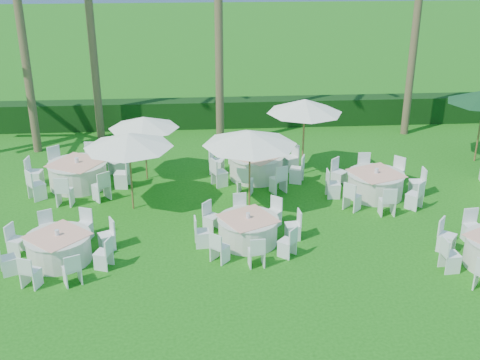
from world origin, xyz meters
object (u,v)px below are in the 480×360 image
object	(u,v)px
umbrella_b	(250,138)
umbrella_d	(305,106)
banquet_table_a	(59,247)
umbrella_a	(128,140)
banquet_table_e	(256,166)
banquet_table_d	(78,174)
umbrella_c	(144,122)
banquet_table_b	(248,229)
banquet_table_f	(375,184)

from	to	relation	value
umbrella_b	umbrella_d	xyz separation A→B (m)	(2.15, 2.73, 0.18)
umbrella_d	banquet_table_a	bearing A→B (deg)	-143.23
umbrella_a	banquet_table_e	bearing A→B (deg)	28.67
banquet_table_d	banquet_table_e	bearing A→B (deg)	3.11
banquet_table_d	umbrella_b	distance (m)	6.38
umbrella_a	umbrella_c	world-z (taller)	umbrella_a
umbrella_a	umbrella_b	world-z (taller)	umbrella_b
banquet_table_d	banquet_table_e	world-z (taller)	banquet_table_d
banquet_table_b	umbrella_a	size ratio (longest dim) A/B	1.10
umbrella_b	umbrella_c	xyz separation A→B (m)	(-3.41, 2.68, -0.27)
banquet_table_a	banquet_table_e	world-z (taller)	banquet_table_e
banquet_table_b	banquet_table_e	distance (m)	4.77
banquet_table_b	umbrella_c	bearing A→B (deg)	122.94
umbrella_d	banquet_table_e	bearing A→B (deg)	-172.45
banquet_table_f	umbrella_c	world-z (taller)	umbrella_c
banquet_table_b	umbrella_b	bearing A→B (deg)	83.98
banquet_table_f	banquet_table_b	bearing A→B (deg)	-147.36
banquet_table_b	umbrella_d	bearing A→B (deg)	64.24
umbrella_b	banquet_table_d	bearing A→B (deg)	159.15
banquet_table_b	banquet_table_a	bearing A→B (deg)	-172.73
umbrella_a	umbrella_d	world-z (taller)	umbrella_d
banquet_table_d	banquet_table_f	xyz separation A→B (m)	(9.92, -1.53, -0.03)
banquet_table_a	banquet_table_d	world-z (taller)	banquet_table_d
banquet_table_f	umbrella_b	world-z (taller)	umbrella_b
banquet_table_f	umbrella_a	bearing A→B (deg)	-177.12
banquet_table_a	banquet_table_e	size ratio (longest dim) A/B	0.89
umbrella_b	umbrella_c	world-z (taller)	umbrella_b
banquet_table_e	umbrella_a	bearing A→B (deg)	-151.33
banquet_table_b	umbrella_c	distance (m)	6.07
banquet_table_a	banquet_table_f	xyz separation A→B (m)	(9.56, 3.51, 0.03)
umbrella_c	umbrella_d	bearing A→B (deg)	0.53
banquet_table_b	umbrella_c	world-z (taller)	umbrella_c
umbrella_a	umbrella_b	xyz separation A→B (m)	(3.67, -0.24, 0.07)
banquet_table_d	umbrella_a	size ratio (longest dim) A/B	1.28
umbrella_a	umbrella_c	distance (m)	2.46
banquet_table_a	banquet_table_e	distance (m)	7.90
umbrella_b	banquet_table_b	bearing A→B (deg)	-96.02
umbrella_b	umbrella_d	distance (m)	3.48
umbrella_b	umbrella_c	bearing A→B (deg)	141.84
banquet_table_a	banquet_table_b	distance (m)	5.14
banquet_table_d	umbrella_a	xyz separation A→B (m)	(2.02, -1.93, 1.82)
banquet_table_d	banquet_table_f	distance (m)	10.04
banquet_table_a	umbrella_c	bearing A→B (deg)	70.81
banquet_table_d	umbrella_d	xyz separation A→B (m)	(7.85, 0.56, 2.07)
banquet_table_f	umbrella_c	distance (m)	8.07
umbrella_d	banquet_table_f	bearing A→B (deg)	-45.16
banquet_table_d	umbrella_b	size ratio (longest dim) A/B	1.21
umbrella_b	umbrella_d	size ratio (longest dim) A/B	1.05
banquet_table_f	umbrella_d	xyz separation A→B (m)	(-2.08, 2.09, 2.11)
umbrella_c	umbrella_d	distance (m)	5.58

